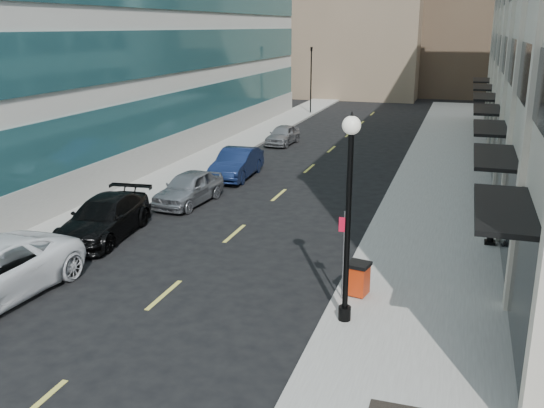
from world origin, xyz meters
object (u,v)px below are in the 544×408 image
Objects in this scene: trash_bin at (358,278)px; sign_post at (344,244)px; car_black_pickup at (104,218)px; lamppost at (349,202)px; car_blue_sedan at (237,163)px; traffic_signal at (311,51)px; urn_planter at (491,233)px; car_silver_sedan at (189,188)px; car_grey_sedan at (283,135)px.

trash_bin is 0.38× the size of sign_post.
trash_bin is (10.36, -2.64, -0.07)m from car_black_pickup.
lamppost reaches higher than car_black_pickup.
traffic_signal is at bearing 92.97° from car_blue_sedan.
urn_planter is at bearing 68.52° from trash_bin.
lamppost is at bearing -28.62° from car_black_pickup.
sign_post reaches higher than car_silver_sedan.
urn_planter is at bearing -3.43° from car_silver_sedan.
traffic_signal is at bearing 103.34° from sign_post.
car_black_pickup is 1.21× the size of car_silver_sedan.
car_blue_sedan is 1.22× the size of car_grey_sedan.
traffic_signal is at bearing 99.70° from car_grey_sedan.
traffic_signal is at bearing 118.21° from trash_bin.
car_silver_sedan is (1.14, 5.20, -0.02)m from car_black_pickup.
sign_post is at bearing -22.72° from car_black_pickup.
car_blue_sedan is 6.59× the size of urn_planter.
car_grey_sedan is 26.71m from lamppost.
traffic_signal is 1.45× the size of car_blue_sedan.
car_black_pickup is 20.59m from car_grey_sedan.
lamppost is at bearing -80.19° from trash_bin.
car_grey_sedan is at bearing 110.36° from lamppost.
traffic_signal is 36.30m from urn_planter.
trash_bin is (9.22, -7.84, -0.04)m from car_silver_sedan.
traffic_signal is 36.23m from car_black_pickup.
car_black_pickup is 1.97× the size of sign_post.
sign_post reaches higher than urn_planter.
traffic_signal is at bearing 98.67° from car_silver_sedan.
car_black_pickup is 7.30× the size of urn_planter.
traffic_signal reaches higher than lamppost.
trash_bin is 3.29m from lamppost.
sign_post is at bearing -38.06° from car_silver_sedan.
sign_post is at bearing 104.28° from lamppost.
car_silver_sedan is 6.04× the size of urn_planter.
car_black_pickup reaches higher than trash_bin.
car_grey_sedan is (-0.41, 10.02, -0.12)m from car_blue_sedan.
trash_bin is 1.42× the size of urn_planter.
trash_bin is at bearing -20.03° from car_black_pickup.
traffic_signal is 1.78× the size of car_grey_sedan.
car_blue_sedan is at bearing 136.03° from trash_bin.
trash_bin is 0.18× the size of lamppost.
car_blue_sedan is 0.84× the size of lamppost.
car_grey_sedan is 5.39× the size of urn_planter.
car_silver_sedan is at bearing 151.63° from trash_bin.
car_silver_sedan is 1.63× the size of sign_post.
car_blue_sedan is 16.06m from sign_post.
lamppost is at bearing -41.20° from car_silver_sedan.
urn_planter is at bearing -31.83° from car_blue_sedan.
urn_planter is at bearing -49.97° from car_grey_sedan.
car_silver_sedan is at bearing -86.32° from traffic_signal.
lamppost reaches higher than trash_bin.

